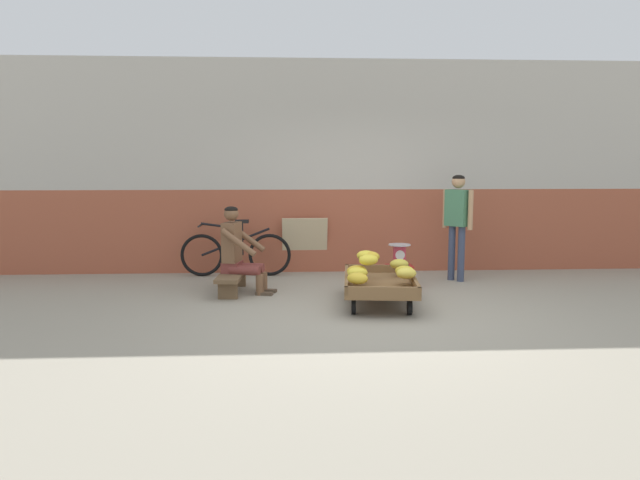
{
  "coord_description": "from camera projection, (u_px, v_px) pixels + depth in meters",
  "views": [
    {
      "loc": [
        -0.96,
        -6.58,
        1.71
      ],
      "look_at": [
        -0.55,
        0.74,
        0.75
      ],
      "focal_mm": 33.43,
      "sensor_mm": 36.0,
      "label": 1
    }
  ],
  "objects": [
    {
      "name": "ground_plane",
      "position": [
        372.0,
        313.0,
        6.79
      ],
      "size": [
        80.0,
        80.0,
        0.0
      ],
      "primitive_type": "plane",
      "color": "gray"
    },
    {
      "name": "back_wall",
      "position": [
        348.0,
        167.0,
        9.32
      ],
      "size": [
        16.0,
        0.3,
        3.26
      ],
      "color": "#A35138",
      "rests_on": "ground"
    },
    {
      "name": "banana_cart",
      "position": [
        379.0,
        285.0,
        7.2
      ],
      "size": [
        0.99,
        1.52,
        0.36
      ],
      "color": "brown",
      "rests_on": "ground"
    },
    {
      "name": "banana_pile",
      "position": [
        376.0,
        267.0,
        7.13
      ],
      "size": [
        0.92,
        1.14,
        0.26
      ],
      "color": "gold",
      "rests_on": "banana_cart"
    },
    {
      "name": "low_bench",
      "position": [
        232.0,
        277.0,
        7.86
      ],
      "size": [
        0.37,
        1.12,
        0.27
      ],
      "color": "brown",
      "rests_on": "ground"
    },
    {
      "name": "vendor_seated",
      "position": [
        238.0,
        250.0,
        7.79
      ],
      "size": [
        0.73,
        0.58,
        1.14
      ],
      "color": "brown",
      "rests_on": "ground"
    },
    {
      "name": "plastic_crate",
      "position": [
        399.0,
        276.0,
        8.22
      ],
      "size": [
        0.36,
        0.28,
        0.3
      ],
      "color": "red",
      "rests_on": "ground"
    },
    {
      "name": "weighing_scale",
      "position": [
        399.0,
        254.0,
        8.18
      ],
      "size": [
        0.3,
        0.3,
        0.29
      ],
      "color": "#28282D",
      "rests_on": "plastic_crate"
    },
    {
      "name": "bicycle_near_left",
      "position": [
        236.0,
        253.0,
        8.96
      ],
      "size": [
        1.66,
        0.48,
        0.86
      ],
      "color": "black",
      "rests_on": "ground"
    },
    {
      "name": "sign_board",
      "position": [
        305.0,
        245.0,
        9.28
      ],
      "size": [
        0.7,
        0.29,
        0.87
      ],
      "color": "#C6B289",
      "rests_on": "ground"
    },
    {
      "name": "customer_adult",
      "position": [
        457.0,
        215.0,
        8.54
      ],
      "size": [
        0.36,
        0.39,
        1.53
      ],
      "color": "#38425B",
      "rests_on": "ground"
    },
    {
      "name": "shopping_bag",
      "position": [
        405.0,
        285.0,
        7.79
      ],
      "size": [
        0.18,
        0.12,
        0.24
      ],
      "primitive_type": "cube",
      "color": "silver",
      "rests_on": "ground"
    }
  ]
}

